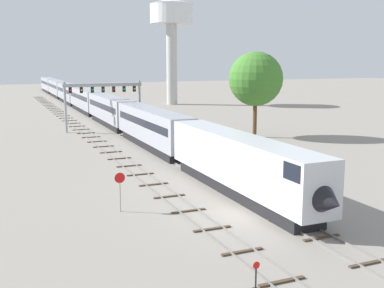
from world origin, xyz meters
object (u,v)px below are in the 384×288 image
water_tower (171,21)px  switch_stand (256,280)px  trackside_tree_left (256,79)px  passenger_train (85,99)px  stop_sign (120,186)px  signal_gantry (103,94)px

water_tower → switch_stand: size_ratio=17.25×
water_tower → trackside_tree_left: bearing=-97.7°
passenger_train → trackside_tree_left: bearing=-69.8°
passenger_train → switch_stand: size_ratio=107.48×
passenger_train → water_tower: (22.86, 8.92, 17.45)m
stop_sign → trackside_tree_left: size_ratio=0.24×
signal_gantry → stop_sign: 41.06m
passenger_train → switch_stand: (-7.10, -82.53, -2.09)m
passenger_train → signal_gantry: signal_gantry is taller
signal_gantry → stop_sign: bearing=-100.9°
water_tower → switch_stand: (-29.96, -91.45, -19.55)m
water_tower → passenger_train: bearing=-158.7°
passenger_train → stop_sign: bearing=-98.3°
water_tower → trackside_tree_left: 53.80m
water_tower → trackside_tree_left: size_ratio=2.11×
signal_gantry → stop_sign: size_ratio=4.20×
water_tower → trackside_tree_left: (-7.00, -52.00, -11.90)m
trackside_tree_left → switch_stand: bearing=-120.2°
passenger_train → stop_sign: size_ratio=54.49×
passenger_train → stop_sign: passenger_train is taller
passenger_train → signal_gantry: bearing=-94.5°
signal_gantry → water_tower: 47.15m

